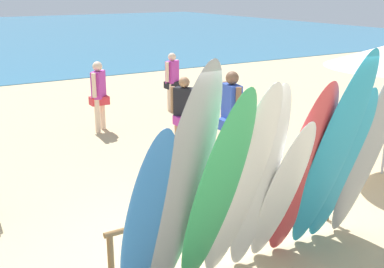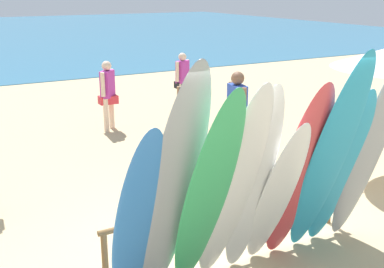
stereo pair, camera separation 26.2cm
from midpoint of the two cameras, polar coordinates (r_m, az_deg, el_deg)
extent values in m
plane|color=tan|center=(18.96, -18.97, 6.33)|extent=(60.00, 60.00, 0.00)
cylinder|color=brown|center=(5.47, -8.71, -14.42)|extent=(0.07, 0.07, 0.67)
cylinder|color=brown|center=(7.08, 16.78, -7.40)|extent=(0.07, 0.07, 0.67)
cylinder|color=brown|center=(5.97, 5.95, -7.85)|extent=(3.35, 0.06, 0.06)
ellipsoid|color=#337AD1|center=(4.70, -4.71, -10.19)|extent=(0.55, 0.83, 2.05)
ellipsoid|color=#999EA3|center=(4.64, -0.53, -6.59)|extent=(0.61, 1.02, 2.62)
ellipsoid|color=#38B266|center=(4.77, 3.29, -7.47)|extent=(0.50, 1.07, 2.38)
ellipsoid|color=white|center=(4.97, 6.25, -6.54)|extent=(0.57, 1.04, 2.38)
ellipsoid|color=white|center=(5.22, 8.52, -5.91)|extent=(0.50, 0.81, 2.31)
ellipsoid|color=white|center=(5.53, 11.20, -7.09)|extent=(0.52, 0.84, 1.88)
ellipsoid|color=#D13D42|center=(5.62, 13.53, -4.75)|extent=(0.58, 0.82, 2.26)
ellipsoid|color=#289EC6|center=(5.70, 16.85, -2.92)|extent=(0.59, 1.08, 2.60)
ellipsoid|color=#289EC6|center=(6.08, 18.01, -4.12)|extent=(0.56, 0.84, 2.13)
ellipsoid|color=#999EA3|center=(6.20, 20.99, -1.87)|extent=(0.54, 0.96, 2.57)
cylinder|color=beige|center=(11.13, -9.31, 2.18)|extent=(0.12, 0.12, 0.77)
cylinder|color=beige|center=(11.42, -8.71, 2.57)|extent=(0.12, 0.12, 0.77)
cube|color=#DB333D|center=(11.20, -9.08, 3.97)|extent=(0.41, 0.25, 0.18)
cube|color=#B23399|center=(11.13, -9.17, 5.78)|extent=(0.42, 0.43, 0.60)
sphere|color=beige|center=(11.06, -9.27, 7.85)|extent=(0.22, 0.22, 0.22)
cylinder|color=beige|center=(10.89, -9.68, 5.70)|extent=(0.09, 0.09, 0.53)
cylinder|color=beige|center=(11.35, -8.69, 6.19)|extent=(0.09, 0.09, 0.53)
cylinder|color=brown|center=(8.84, 6.43, -1.32)|extent=(0.13, 0.13, 0.84)
cylinder|color=brown|center=(9.14, 5.54, -0.69)|extent=(0.13, 0.13, 0.84)
cube|color=#2D4CB2|center=(8.89, 6.05, 1.15)|extent=(0.45, 0.28, 0.20)
cube|color=#2D4CB2|center=(8.79, 6.12, 3.63)|extent=(0.30, 0.47, 0.65)
sphere|color=brown|center=(8.70, 6.22, 6.48)|extent=(0.24, 0.24, 0.24)
cylinder|color=brown|center=(8.54, 6.88, 3.46)|extent=(0.10, 0.10, 0.58)
cylinder|color=brown|center=(9.03, 5.42, 4.24)|extent=(0.10, 0.10, 0.58)
cylinder|color=beige|center=(13.14, -0.17, 4.56)|extent=(0.11, 0.11, 0.73)
cylinder|color=beige|center=(12.89, -0.89, 4.32)|extent=(0.11, 0.11, 0.73)
cube|color=black|center=(12.95, -0.53, 5.77)|extent=(0.39, 0.24, 0.18)
cube|color=#B23399|center=(12.89, -0.53, 7.27)|extent=(0.43, 0.36, 0.57)
sphere|color=beige|center=(12.83, -0.54, 8.99)|extent=(0.21, 0.21, 0.21)
cylinder|color=beige|center=(13.09, 0.04, 7.56)|extent=(0.09, 0.09, 0.51)
cylinder|color=beige|center=(12.69, -1.12, 7.26)|extent=(0.09, 0.09, 0.51)
cylinder|color=#9E704C|center=(9.64, -0.20, 0.01)|extent=(0.11, 0.11, 0.73)
cylinder|color=#9E704C|center=(9.52, 1.45, -0.21)|extent=(0.11, 0.11, 0.73)
cube|color=#B23399|center=(9.49, 0.63, 1.68)|extent=(0.39, 0.24, 0.18)
cube|color=black|center=(9.41, 0.63, 3.71)|extent=(0.38, 0.42, 0.57)
sphere|color=#9E704C|center=(9.33, 0.64, 6.05)|extent=(0.21, 0.21, 0.21)
cylinder|color=#9E704C|center=(9.50, -0.71, 4.04)|extent=(0.09, 0.09, 0.51)
cylinder|color=#9E704C|center=(9.31, 2.00, 3.76)|extent=(0.09, 0.09, 0.51)
cylinder|color=#B7B7BC|center=(9.47, 17.47, -2.55)|extent=(0.02, 0.02, 0.28)
cylinder|color=#B7B7BC|center=(9.79, 19.04, -2.07)|extent=(0.02, 0.02, 0.28)
cylinder|color=#B7B7BC|center=(9.69, 15.76, -1.95)|extent=(0.02, 0.02, 0.28)
cylinder|color=#B7B7BC|center=(10.01, 17.34, -1.51)|extent=(0.02, 0.02, 0.28)
cube|color=red|center=(9.69, 17.48, -1.15)|extent=(0.54, 0.49, 0.03)
cube|color=red|center=(9.81, 16.19, 0.85)|extent=(0.52, 0.26, 0.53)
cylinder|color=#B7B7BC|center=(8.15, 17.05, -5.66)|extent=(0.02, 0.02, 0.28)
cylinder|color=#B7B7BC|center=(8.42, 19.24, -5.15)|extent=(0.02, 0.02, 0.28)
cylinder|color=#B7B7BC|center=(8.42, 15.40, -4.80)|extent=(0.02, 0.02, 0.28)
cylinder|color=#B7B7BC|center=(8.68, 17.57, -4.33)|extent=(0.02, 0.02, 0.28)
cube|color=silver|center=(8.36, 17.41, -3.99)|extent=(0.54, 0.49, 0.03)
cube|color=silver|center=(8.54, 15.99, -1.63)|extent=(0.53, 0.35, 0.49)
camera|label=1|loc=(0.13, -88.85, 0.35)|focal=45.75mm
camera|label=2|loc=(0.13, 91.15, -0.35)|focal=45.75mm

